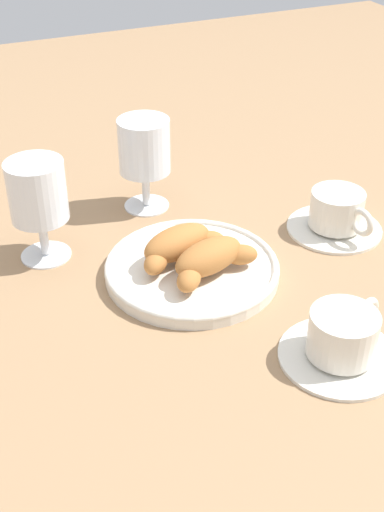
% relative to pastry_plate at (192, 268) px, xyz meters
% --- Properties ---
extents(ground_plane, '(2.20, 2.20, 0.00)m').
position_rel_pastry_plate_xyz_m(ground_plane, '(0.01, -0.02, -0.01)').
color(ground_plane, '#997551').
extents(pastry_plate, '(0.23, 0.23, 0.02)m').
position_rel_pastry_plate_xyz_m(pastry_plate, '(0.00, 0.00, 0.00)').
color(pastry_plate, silver).
rests_on(pastry_plate, ground_plane).
extents(croissant_large, '(0.13, 0.09, 0.04)m').
position_rel_pastry_plate_xyz_m(croissant_large, '(0.01, -0.02, 0.03)').
color(croissant_large, '#AD6B33').
rests_on(croissant_large, pastry_plate).
extents(croissant_small, '(0.13, 0.09, 0.04)m').
position_rel_pastry_plate_xyz_m(croissant_small, '(-0.01, 0.03, 0.03)').
color(croissant_small, '#AD6B33').
rests_on(croissant_small, pastry_plate).
extents(coffee_cup_near, '(0.14, 0.14, 0.06)m').
position_rel_pastry_plate_xyz_m(coffee_cup_near, '(-0.09, 0.21, 0.02)').
color(coffee_cup_near, silver).
rests_on(coffee_cup_near, ground_plane).
extents(coffee_cup_far, '(0.14, 0.14, 0.06)m').
position_rel_pastry_plate_xyz_m(coffee_cup_far, '(-0.23, -0.01, 0.02)').
color(coffee_cup_far, silver).
rests_on(coffee_cup_far, ground_plane).
extents(juice_glass_left, '(0.08, 0.08, 0.14)m').
position_rel_pastry_plate_xyz_m(juice_glass_left, '(-0.01, -0.19, 0.08)').
color(juice_glass_left, white).
rests_on(juice_glass_left, ground_plane).
extents(juice_glass_right, '(0.08, 0.08, 0.14)m').
position_rel_pastry_plate_xyz_m(juice_glass_right, '(0.16, -0.12, 0.08)').
color(juice_glass_right, white).
rests_on(juice_glass_right, ground_plane).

